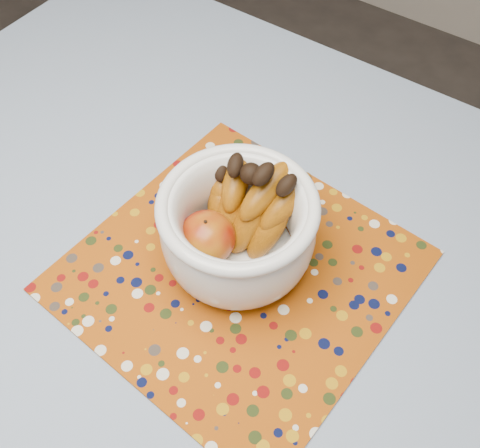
% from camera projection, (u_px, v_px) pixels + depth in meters
% --- Properties ---
extents(table, '(1.20, 1.20, 0.75)m').
position_uv_depth(table, '(148.00, 319.00, 0.89)').
color(table, brown).
rests_on(table, ground).
extents(tablecloth, '(1.32, 1.32, 0.01)m').
position_uv_depth(tablecloth, '(141.00, 294.00, 0.82)').
color(tablecloth, slate).
rests_on(tablecloth, table).
extents(placemat, '(0.48, 0.48, 0.00)m').
position_uv_depth(placemat, '(238.00, 271.00, 0.84)').
color(placemat, '#933E08').
rests_on(placemat, tablecloth).
extents(fruit_bowl, '(0.24, 0.23, 0.17)m').
position_uv_depth(fruit_bowl, '(240.00, 219.00, 0.80)').
color(fruit_bowl, white).
rests_on(fruit_bowl, placemat).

